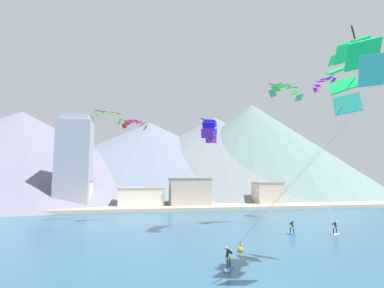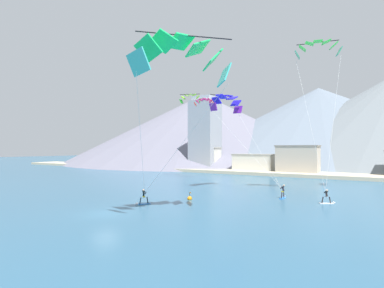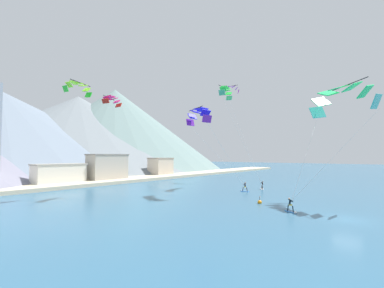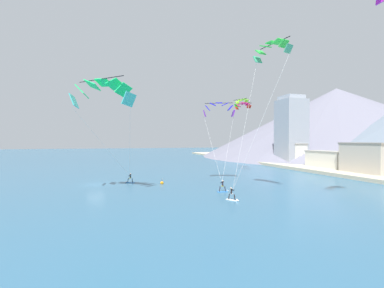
{
  "view_description": "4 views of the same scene",
  "coord_description": "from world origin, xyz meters",
  "px_view_note": "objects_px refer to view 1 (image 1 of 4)",
  "views": [
    {
      "loc": [
        -7.09,
        -16.05,
        6.43
      ],
      "look_at": [
        -0.34,
        17.96,
        10.53
      ],
      "focal_mm": 28.0,
      "sensor_mm": 36.0,
      "label": 1
    },
    {
      "loc": [
        21.35,
        -19.21,
        6.0
      ],
      "look_at": [
        1.23,
        12.9,
        6.55
      ],
      "focal_mm": 28.0,
      "sensor_mm": 36.0,
      "label": 2
    },
    {
      "loc": [
        -29.58,
        -4.4,
        6.29
      ],
      "look_at": [
        -0.73,
        19.11,
        8.0
      ],
      "focal_mm": 24.0,
      "sensor_mm": 36.0,
      "label": 3
    },
    {
      "loc": [
        44.01,
        2.53,
        7.1
      ],
      "look_at": [
        0.94,
        15.92,
        6.5
      ],
      "focal_mm": 24.0,
      "sensor_mm": 36.0,
      "label": 4
    }
  ],
  "objects_px": {
    "parafoil_kite_near_trail": "(210,129)",
    "parafoil_kite_mid_center": "(286,91)",
    "race_marker_buoy": "(240,250)",
    "parafoil_kite_distant_mid_solo": "(107,116)",
    "kitesurfer_near_lead": "(228,264)",
    "parafoil_kite_distant_low_drift": "(325,82)",
    "kitesurfer_near_trail": "(291,230)",
    "parafoil_kite_near_lead": "(351,71)",
    "parafoil_kite_distant_high_outer": "(135,123)",
    "kitesurfer_mid_center": "(336,230)"
  },
  "relations": [
    {
      "from": "parafoil_kite_near_trail",
      "to": "kitesurfer_mid_center",
      "type": "bearing_deg",
      "value": -16.54
    },
    {
      "from": "kitesurfer_near_trail",
      "to": "kitesurfer_mid_center",
      "type": "distance_m",
      "value": 5.26
    },
    {
      "from": "kitesurfer_near_lead",
      "to": "parafoil_kite_distant_low_drift",
      "type": "bearing_deg",
      "value": 42.05
    },
    {
      "from": "parafoil_kite_near_trail",
      "to": "parafoil_kite_mid_center",
      "type": "height_order",
      "value": "parafoil_kite_mid_center"
    },
    {
      "from": "kitesurfer_near_lead",
      "to": "race_marker_buoy",
      "type": "xyz_separation_m",
      "value": [
        2.84,
        5.08,
        -0.3
      ]
    },
    {
      "from": "parafoil_kite_mid_center",
      "to": "parafoil_kite_distant_high_outer",
      "type": "distance_m",
      "value": 23.16
    },
    {
      "from": "kitesurfer_near_lead",
      "to": "parafoil_kite_distant_high_outer",
      "type": "distance_m",
      "value": 29.68
    },
    {
      "from": "kitesurfer_near_lead",
      "to": "kitesurfer_mid_center",
      "type": "bearing_deg",
      "value": 32.97
    },
    {
      "from": "parafoil_kite_near_lead",
      "to": "parafoil_kite_distant_low_drift",
      "type": "relative_size",
      "value": 3.22
    },
    {
      "from": "kitesurfer_near_trail",
      "to": "parafoil_kite_distant_low_drift",
      "type": "height_order",
      "value": "parafoil_kite_distant_low_drift"
    },
    {
      "from": "parafoil_kite_near_trail",
      "to": "parafoil_kite_distant_low_drift",
      "type": "xyz_separation_m",
      "value": [
        22.08,
        7.26,
        9.93
      ]
    },
    {
      "from": "parafoil_kite_near_lead",
      "to": "race_marker_buoy",
      "type": "xyz_separation_m",
      "value": [
        -4.98,
        8.96,
        -13.66
      ]
    },
    {
      "from": "parafoil_kite_near_lead",
      "to": "parafoil_kite_distant_high_outer",
      "type": "relative_size",
      "value": 3.53
    },
    {
      "from": "kitesurfer_near_lead",
      "to": "parafoil_kite_distant_mid_solo",
      "type": "distance_m",
      "value": 33.26
    },
    {
      "from": "kitesurfer_mid_center",
      "to": "parafoil_kite_near_trail",
      "type": "bearing_deg",
      "value": 163.46
    },
    {
      "from": "parafoil_kite_near_trail",
      "to": "parafoil_kite_distant_mid_solo",
      "type": "xyz_separation_m",
      "value": [
        -13.75,
        11.85,
        3.65
      ]
    },
    {
      "from": "parafoil_kite_near_lead",
      "to": "kitesurfer_mid_center",
      "type": "bearing_deg",
      "value": 58.5
    },
    {
      "from": "kitesurfer_near_lead",
      "to": "kitesurfer_mid_center",
      "type": "distance_m",
      "value": 20.18
    },
    {
      "from": "parafoil_kite_distant_high_outer",
      "to": "kitesurfer_near_lead",
      "type": "bearing_deg",
      "value": -75.24
    },
    {
      "from": "kitesurfer_near_lead",
      "to": "kitesurfer_near_trail",
      "type": "relative_size",
      "value": 0.97
    },
    {
      "from": "kitesurfer_near_trail",
      "to": "parafoil_kite_distant_low_drift",
      "type": "relative_size",
      "value": 0.4
    },
    {
      "from": "kitesurfer_near_lead",
      "to": "parafoil_kite_distant_low_drift",
      "type": "height_order",
      "value": "parafoil_kite_distant_low_drift"
    },
    {
      "from": "kitesurfer_near_trail",
      "to": "parafoil_kite_distant_mid_solo",
      "type": "relative_size",
      "value": 0.38
    },
    {
      "from": "parafoil_kite_near_trail",
      "to": "parafoil_kite_mid_center",
      "type": "bearing_deg",
      "value": 10.94
    },
    {
      "from": "parafoil_kite_mid_center",
      "to": "parafoil_kite_distant_mid_solo",
      "type": "distance_m",
      "value": 27.68
    },
    {
      "from": "parafoil_kite_near_trail",
      "to": "parafoil_kite_distant_low_drift",
      "type": "height_order",
      "value": "parafoil_kite_distant_low_drift"
    },
    {
      "from": "parafoil_kite_near_lead",
      "to": "parafoil_kite_near_trail",
      "type": "bearing_deg",
      "value": 104.76
    },
    {
      "from": "parafoil_kite_near_trail",
      "to": "race_marker_buoy",
      "type": "xyz_separation_m",
      "value": [
        0.04,
        -10.1,
        -12.64
      ]
    },
    {
      "from": "kitesurfer_near_lead",
      "to": "parafoil_kite_near_lead",
      "type": "xyz_separation_m",
      "value": [
        7.82,
        -3.87,
        13.36
      ]
    },
    {
      "from": "kitesurfer_near_lead",
      "to": "kitesurfer_near_trail",
      "type": "height_order",
      "value": "kitesurfer_near_trail"
    },
    {
      "from": "parafoil_kite_near_trail",
      "to": "race_marker_buoy",
      "type": "relative_size",
      "value": 12.29
    },
    {
      "from": "parafoil_kite_mid_center",
      "to": "parafoil_kite_distant_mid_solo",
      "type": "relative_size",
      "value": 4.09
    },
    {
      "from": "kitesurfer_near_lead",
      "to": "parafoil_kite_distant_low_drift",
      "type": "xyz_separation_m",
      "value": [
        24.88,
        22.44,
        22.26
      ]
    },
    {
      "from": "kitesurfer_mid_center",
      "to": "parafoil_kite_near_trail",
      "type": "distance_m",
      "value": 19.23
    },
    {
      "from": "kitesurfer_near_lead",
      "to": "parafoil_kite_near_trail",
      "type": "xyz_separation_m",
      "value": [
        2.8,
        15.18,
        12.34
      ]
    },
    {
      "from": "kitesurfer_near_trail",
      "to": "parafoil_kite_near_lead",
      "type": "xyz_separation_m",
      "value": [
        -3.96,
        -15.97,
        13.32
      ]
    },
    {
      "from": "parafoil_kite_distant_low_drift",
      "to": "kitesurfer_near_lead",
      "type": "bearing_deg",
      "value": -137.95
    },
    {
      "from": "kitesurfer_near_trail",
      "to": "parafoil_kite_near_lead",
      "type": "relative_size",
      "value": 0.12
    },
    {
      "from": "parafoil_kite_near_trail",
      "to": "parafoil_kite_distant_high_outer",
      "type": "distance_m",
      "value": 13.79
    },
    {
      "from": "parafoil_kite_near_trail",
      "to": "parafoil_kite_distant_mid_solo",
      "type": "bearing_deg",
      "value": 139.24
    },
    {
      "from": "parafoil_kite_distant_high_outer",
      "to": "parafoil_kite_distant_low_drift",
      "type": "height_order",
      "value": "parafoil_kite_distant_low_drift"
    },
    {
      "from": "parafoil_kite_near_trail",
      "to": "parafoil_kite_mid_center",
      "type": "xyz_separation_m",
      "value": [
        12.1,
        2.34,
        6.42
      ]
    },
    {
      "from": "parafoil_kite_distant_high_outer",
      "to": "kitesurfer_mid_center",
      "type": "bearing_deg",
      "value": -30.84
    },
    {
      "from": "kitesurfer_mid_center",
      "to": "parafoil_kite_distant_low_drift",
      "type": "distance_m",
      "value": 26.28
    },
    {
      "from": "kitesurfer_near_lead",
      "to": "parafoil_kite_near_trail",
      "type": "height_order",
      "value": "parafoil_kite_near_trail"
    },
    {
      "from": "kitesurfer_near_lead",
      "to": "parafoil_kite_mid_center",
      "type": "distance_m",
      "value": 29.68
    },
    {
      "from": "parafoil_kite_near_trail",
      "to": "kitesurfer_near_trail",
      "type": "bearing_deg",
      "value": -18.94
    },
    {
      "from": "parafoil_kite_near_trail",
      "to": "race_marker_buoy",
      "type": "height_order",
      "value": "parafoil_kite_near_trail"
    },
    {
      "from": "kitesurfer_near_lead",
      "to": "parafoil_kite_distant_high_outer",
      "type": "height_order",
      "value": "parafoil_kite_distant_high_outer"
    },
    {
      "from": "parafoil_kite_distant_low_drift",
      "to": "kitesurfer_near_trail",
      "type": "bearing_deg",
      "value": -141.7
    }
  ]
}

